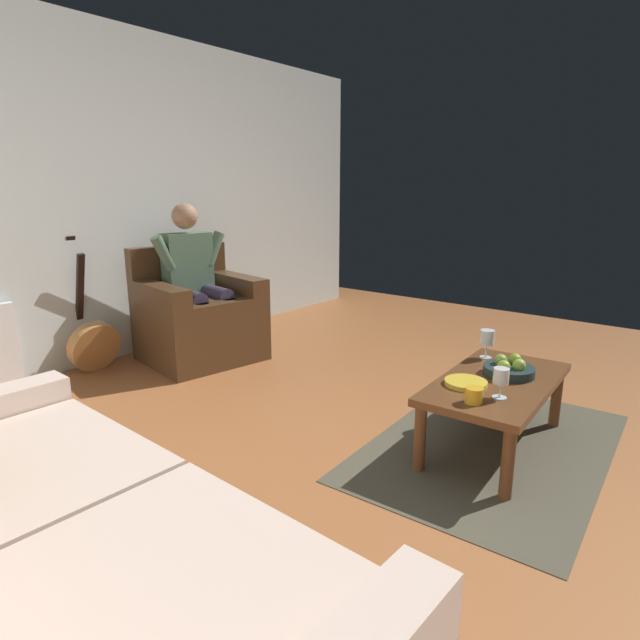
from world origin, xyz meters
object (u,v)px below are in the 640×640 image
(couch, at_px, (40,607))
(fruit_bowl, at_px, (509,369))
(wine_glass_far, at_px, (487,339))
(decorative_dish, at_px, (466,383))
(candle_jar, at_px, (474,395))
(coffee_table, at_px, (496,389))
(wine_glass_near, at_px, (501,378))
(armchair, at_px, (198,319))
(guitar, at_px, (93,342))
(person_seated, at_px, (195,276))

(couch, xyz_separation_m, fruit_bowl, (-2.33, 0.41, 0.11))
(fruit_bowl, bearing_deg, wine_glass_far, -135.12)
(decorative_dish, distance_m, candle_jar, 0.24)
(coffee_table, bearing_deg, fruit_bowl, 167.94)
(wine_glass_near, distance_m, decorative_dish, 0.23)
(armchair, bearing_deg, guitar, -19.33)
(wine_glass_near, bearing_deg, couch, -13.92)
(wine_glass_near, height_order, fruit_bowl, wine_glass_near)
(coffee_table, distance_m, candle_jar, 0.39)
(couch, xyz_separation_m, wine_glass_far, (-2.54, 0.20, 0.19))
(wine_glass_near, bearing_deg, guitar, -81.10)
(person_seated, height_order, decorative_dish, person_seated)
(couch, height_order, fruit_bowl, couch)
(armchair, height_order, wine_glass_near, armchair)
(decorative_dish, bearing_deg, wine_glass_near, 71.89)
(couch, xyz_separation_m, coffee_table, (-2.22, 0.39, 0.01))
(couch, bearing_deg, armchair, 135.51)
(guitar, xyz_separation_m, decorative_dish, (-0.53, 2.78, 0.17))
(person_seated, relative_size, decorative_dish, 5.77)
(candle_jar, bearing_deg, fruit_bowl, -179.84)
(couch, height_order, candle_jar, couch)
(person_seated, relative_size, couch, 0.66)
(coffee_table, distance_m, decorative_dish, 0.21)
(person_seated, xyz_separation_m, candle_jar, (0.37, 2.52, -0.26))
(armchair, relative_size, person_seated, 0.77)
(wine_glass_near, bearing_deg, coffee_table, -157.40)
(coffee_table, bearing_deg, candle_jar, 3.73)
(guitar, height_order, candle_jar, guitar)
(decorative_dish, relative_size, candle_jar, 2.50)
(couch, height_order, coffee_table, couch)
(armchair, relative_size, fruit_bowl, 3.57)
(wine_glass_far, distance_m, fruit_bowl, 0.31)
(fruit_bowl, bearing_deg, person_seated, -87.48)
(wine_glass_far, xyz_separation_m, candle_jar, (0.70, 0.22, -0.08))
(fruit_bowl, distance_m, candle_jar, 0.48)
(coffee_table, distance_m, wine_glass_far, 0.41)
(couch, relative_size, wine_glass_far, 10.96)
(person_seated, xyz_separation_m, guitar, (0.71, -0.38, -0.46))
(armchair, relative_size, coffee_table, 0.92)
(armchair, xyz_separation_m, wine_glass_near, (0.24, 2.59, 0.16))
(couch, relative_size, fruit_bowl, 7.02)
(person_seated, bearing_deg, couch, 53.26)
(decorative_dish, bearing_deg, couch, -8.05)
(armchair, distance_m, guitar, 0.81)
(coffee_table, relative_size, fruit_bowl, 3.89)
(armchair, distance_m, wine_glass_near, 2.60)
(candle_jar, bearing_deg, guitar, -83.44)
(couch, height_order, guitar, guitar)
(person_seated, xyz_separation_m, couch, (2.22, 2.11, -0.37))
(wine_glass_far, bearing_deg, decorative_dish, 10.25)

